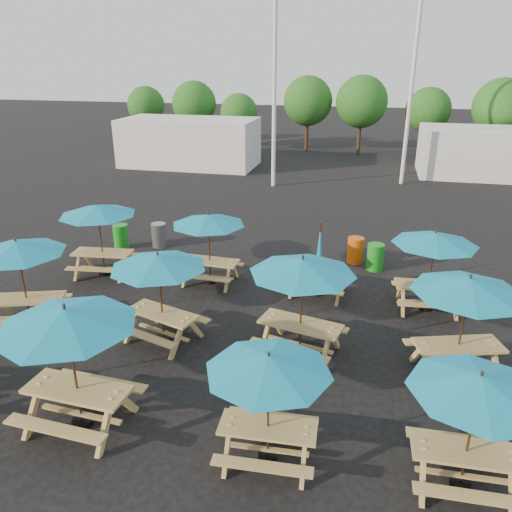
% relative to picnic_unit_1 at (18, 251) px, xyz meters
% --- Properties ---
extents(ground, '(120.00, 120.00, 0.00)m').
position_rel_picnic_unit_1_xyz_m(ground, '(5.05, 1.60, -1.96)').
color(ground, black).
rests_on(ground, ground).
extents(picnic_unit_1, '(2.83, 2.83, 2.25)m').
position_rel_picnic_unit_1_xyz_m(picnic_unit_1, '(0.00, 0.00, 0.00)').
color(picnic_unit_1, tan).
rests_on(picnic_unit_1, ground).
extents(picnic_unit_2, '(2.47, 2.47, 2.25)m').
position_rel_picnic_unit_1_xyz_m(picnic_unit_2, '(0.25, 3.23, 0.00)').
color(picnic_unit_2, tan).
rests_on(picnic_unit_2, ground).
extents(picnic_unit_3, '(2.52, 2.52, 2.39)m').
position_rel_picnic_unit_1_xyz_m(picnic_unit_3, '(3.23, -2.99, 0.13)').
color(picnic_unit_3, tan).
rests_on(picnic_unit_3, ground).
extents(picnic_unit_4, '(2.73, 2.73, 2.19)m').
position_rel_picnic_unit_1_xyz_m(picnic_unit_4, '(3.53, 0.08, -0.05)').
color(picnic_unit_4, tan).
rests_on(picnic_unit_4, ground).
extents(picnic_unit_5, '(2.19, 2.19, 2.12)m').
position_rel_picnic_unit_1_xyz_m(picnic_unit_5, '(3.59, 3.42, -0.11)').
color(picnic_unit_5, tan).
rests_on(picnic_unit_5, ground).
extents(picnic_unit_6, '(2.11, 2.11, 2.03)m').
position_rel_picnic_unit_1_xyz_m(picnic_unit_6, '(6.68, -3.04, -0.19)').
color(picnic_unit_6, tan).
rests_on(picnic_unit_6, ground).
extents(picnic_unit_7, '(2.77, 2.77, 2.31)m').
position_rel_picnic_unit_1_xyz_m(picnic_unit_7, '(6.73, 0.25, 0.06)').
color(picnic_unit_7, tan).
rests_on(picnic_unit_7, ground).
extents(picnic_unit_8, '(1.82, 1.63, 2.13)m').
position_rel_picnic_unit_1_xyz_m(picnic_unit_8, '(6.77, 3.36, -1.09)').
color(picnic_unit_8, tan).
rests_on(picnic_unit_8, ground).
extents(picnic_unit_9, '(2.12, 2.12, 2.06)m').
position_rel_picnic_unit_1_xyz_m(picnic_unit_9, '(9.72, -2.90, -0.16)').
color(picnic_unit_9, tan).
rests_on(picnic_unit_9, ground).
extents(picnic_unit_10, '(2.82, 2.82, 2.26)m').
position_rel_picnic_unit_1_xyz_m(picnic_unit_10, '(10.01, 0.14, 0.01)').
color(picnic_unit_10, tan).
rests_on(picnic_unit_10, ground).
extents(picnic_unit_11, '(2.33, 2.33, 2.16)m').
position_rel_picnic_unit_1_xyz_m(picnic_unit_11, '(9.67, 3.11, -0.08)').
color(picnic_unit_11, tan).
rests_on(picnic_unit_11, ground).
extents(waste_bin_0, '(0.52, 0.52, 0.84)m').
position_rel_picnic_unit_1_xyz_m(waste_bin_0, '(-0.34, 5.49, -1.55)').
color(waste_bin_0, '#1A8F1C').
rests_on(waste_bin_0, ground).
extents(waste_bin_1, '(0.52, 0.52, 0.84)m').
position_rel_picnic_unit_1_xyz_m(waste_bin_1, '(0.90, 5.92, -1.55)').
color(waste_bin_1, gray).
rests_on(waste_bin_1, ground).
extents(waste_bin_2, '(0.52, 0.52, 0.84)m').
position_rel_picnic_unit_1_xyz_m(waste_bin_2, '(7.68, 6.00, -1.55)').
color(waste_bin_2, '#D7510C').
rests_on(waste_bin_2, ground).
extents(waste_bin_3, '(0.52, 0.52, 0.84)m').
position_rel_picnic_unit_1_xyz_m(waste_bin_3, '(8.31, 5.53, -1.55)').
color(waste_bin_3, '#1A8F1C').
rests_on(waste_bin_3, ground).
extents(mast_0, '(0.20, 0.20, 12.00)m').
position_rel_picnic_unit_1_xyz_m(mast_0, '(3.05, 15.60, 4.04)').
color(mast_0, silver).
rests_on(mast_0, ground).
extents(mast_1, '(0.20, 0.20, 12.00)m').
position_rel_picnic_unit_1_xyz_m(mast_1, '(9.55, 17.60, 4.04)').
color(mast_1, silver).
rests_on(mast_1, ground).
extents(event_tent_0, '(8.00, 4.00, 2.80)m').
position_rel_picnic_unit_1_xyz_m(event_tent_0, '(-2.95, 19.60, -0.56)').
color(event_tent_0, silver).
rests_on(event_tent_0, ground).
extents(event_tent_1, '(7.00, 4.00, 2.60)m').
position_rel_picnic_unit_1_xyz_m(event_tent_1, '(14.05, 20.60, -0.66)').
color(event_tent_1, silver).
rests_on(event_tent_1, ground).
extents(tree_0, '(2.80, 2.80, 4.24)m').
position_rel_picnic_unit_1_xyz_m(tree_0, '(-9.02, 26.85, 0.87)').
color(tree_0, '#382314').
rests_on(tree_0, ground).
extents(tree_1, '(3.11, 3.11, 4.72)m').
position_rel_picnic_unit_1_xyz_m(tree_1, '(-4.69, 25.50, 1.19)').
color(tree_1, '#382314').
rests_on(tree_1, ground).
extents(tree_2, '(2.59, 2.59, 3.93)m').
position_rel_picnic_unit_1_xyz_m(tree_2, '(-1.34, 25.25, 0.66)').
color(tree_2, '#382314').
rests_on(tree_2, ground).
extents(tree_3, '(3.36, 3.36, 5.09)m').
position_rel_picnic_unit_1_xyz_m(tree_3, '(3.30, 26.31, 1.44)').
color(tree_3, '#382314').
rests_on(tree_3, ground).
extents(tree_4, '(3.41, 3.41, 5.17)m').
position_rel_picnic_unit_1_xyz_m(tree_4, '(6.95, 25.86, 1.49)').
color(tree_4, '#382314').
rests_on(tree_4, ground).
extents(tree_5, '(2.94, 2.94, 4.45)m').
position_rel_picnic_unit_1_xyz_m(tree_5, '(11.28, 26.27, 1.01)').
color(tree_5, '#382314').
rests_on(tree_5, ground).
extents(tree_6, '(3.38, 3.38, 5.13)m').
position_rel_picnic_unit_1_xyz_m(tree_6, '(15.28, 24.49, 1.46)').
color(tree_6, '#382314').
rests_on(tree_6, ground).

